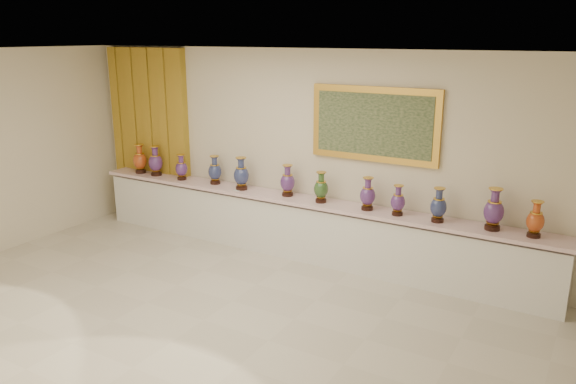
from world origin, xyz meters
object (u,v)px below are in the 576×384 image
at_px(vase_1, 156,162).
at_px(vase_2, 181,168).
at_px(vase_0, 140,160).
at_px(counter, 300,228).

distance_m(vase_1, vase_2, 0.57).
bearing_deg(vase_1, vase_2, -0.60).
bearing_deg(vase_1, vase_0, -178.85).
relative_size(vase_0, vase_1, 0.99).
relative_size(vase_0, vase_2, 1.19).
relative_size(counter, vase_1, 14.55).
bearing_deg(counter, vase_0, -179.08).
xyz_separation_m(vase_0, vase_1, (0.35, 0.01, 0.00)).
distance_m(counter, vase_0, 3.17).
bearing_deg(vase_0, counter, 0.92).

